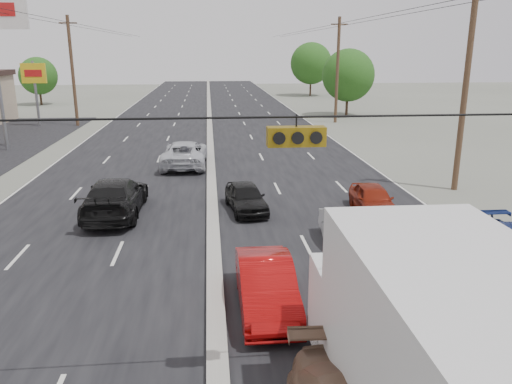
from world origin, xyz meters
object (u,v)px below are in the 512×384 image
Objects in this scene: tree_right_far at (311,63)px; oncoming_near at (115,197)px; pole_sign_far at (34,79)px; tree_left_far at (38,76)px; box_truck at (437,364)px; queue_car_b at (351,232)px; utility_pole_right_c at (337,70)px; tree_right_mid at (348,75)px; utility_pole_left_c at (72,71)px; oncoming_far at (185,154)px; red_sedan at (266,286)px; utility_pole_right_b at (465,89)px; queue_car_a at (246,198)px; queue_car_e at (373,200)px.

tree_right_far is 61.17m from oncoming_near.
tree_left_far is (-6.00, 20.00, -0.69)m from pole_sign_far.
box_truck is 2.03× the size of queue_car_b.
tree_right_mid is (2.50, 5.00, -0.77)m from utility_pole_right_c.
utility_pole_right_c reaches higher than pole_sign_far.
utility_pole_left_c is at bearing 0.00° from pole_sign_far.
utility_pole_right_c reaches higher than oncoming_far.
red_sedan is 18.33m from oncoming_far.
tree_left_far is 39.93m from tree_right_mid.
utility_pole_right_b is 37.92m from pole_sign_far.
oncoming_near reaches higher than oncoming_far.
oncoming_far is (-16.58, -23.30, -3.55)m from tree_right_mid.
queue_car_a is (-14.50, -57.58, -4.32)m from tree_right_far.
queue_car_b is (3.54, 4.07, -0.05)m from red_sedan.
pole_sign_far is at bearing -180.00° from utility_pole_left_c.
utility_pole_right_c is 39.90m from tree_left_far.
red_sedan is at bearing -106.97° from utility_pole_right_c.
tree_right_far reaches higher than queue_car_a.
pole_sign_far is 43.87m from tree_right_far.
utility_pole_left_c reaches higher than pole_sign_far.
pole_sign_far reaches higher than red_sedan.
tree_left_far is (-34.50, 45.00, -1.39)m from utility_pole_right_b.
queue_car_a is (14.00, -27.58, -4.47)m from utility_pole_left_c.
queue_car_e is (5.60, 7.88, -0.06)m from red_sedan.
box_truck is (16.00, -42.14, -3.03)m from utility_pole_left_c.
utility_pole_right_b reaches higher than tree_right_far.
tree_right_mid is 25.03m from tree_right_far.
tree_right_mid is 1.27× the size of oncoming_near.
oncoming_near is (-5.68, -0.01, 0.18)m from queue_car_a.
tree_right_mid is at bearing -22.07° from tree_left_far.
utility_pole_right_b is at bearing 45.69° from red_sedan.
box_truck is 1.43× the size of oncoming_near.
tree_right_mid is at bearing 63.43° from utility_pole_right_c.
queue_car_e is (29.00, -48.50, -3.07)m from tree_left_far.
box_truck reaches higher than queue_car_e.
queue_car_a is at bearing -104.13° from tree_right_far.
red_sedan is (-2.10, 5.75, -1.38)m from box_truck.
utility_pole_right_c reaches higher than queue_car_e.
tree_right_far reaches higher than queue_car_e.
box_truck is 16.49m from oncoming_near.
oncoming_near is at bearing 172.34° from queue_car_a.
oncoming_near is at bearing -171.16° from utility_pole_right_b.
oncoming_near is at bearing 118.56° from box_truck.
utility_pole_left_c is at bearing 111.53° from box_truck.
box_truck is 10.03m from queue_car_b.
tree_right_far is 73.27m from box_truck.
tree_left_far is at bearing 157.93° from tree_right_mid.
pole_sign_far is 23.58m from oncoming_far.
tree_right_mid is 48.57m from box_truck.
utility_pole_right_c is 1.23× the size of tree_right_far.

